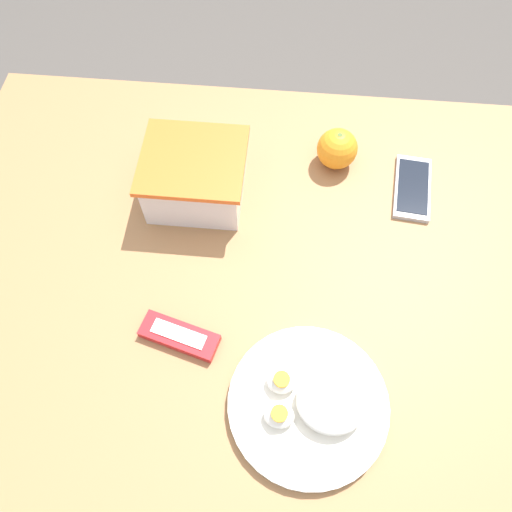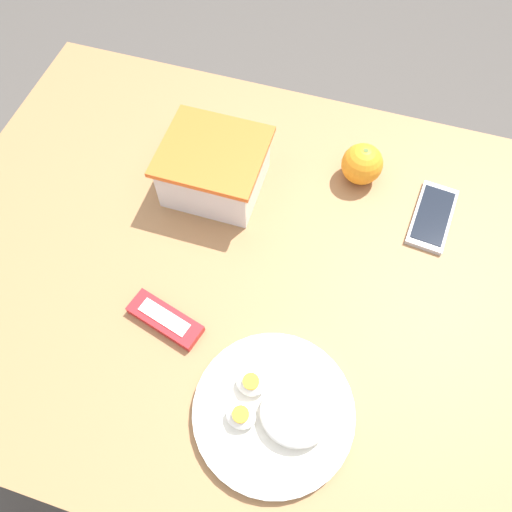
# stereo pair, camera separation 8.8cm
# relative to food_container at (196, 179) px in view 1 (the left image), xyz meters

# --- Properties ---
(ground_plane) EXTENTS (10.00, 10.00, 0.00)m
(ground_plane) POSITION_rel_food_container_xyz_m (0.10, -0.16, -0.81)
(ground_plane) COLOR #4C4742
(table) EXTENTS (1.17, 0.90, 0.76)m
(table) POSITION_rel_food_container_xyz_m (0.10, -0.16, -0.12)
(table) COLOR #996B42
(table) RESTS_ON ground_plane
(food_container) EXTENTS (0.19, 0.17, 0.11)m
(food_container) POSITION_rel_food_container_xyz_m (0.00, 0.00, 0.00)
(food_container) COLOR white
(food_container) RESTS_ON table
(orange_fruit) EXTENTS (0.08, 0.08, 0.08)m
(orange_fruit) POSITION_rel_food_container_xyz_m (0.27, 0.10, -0.01)
(orange_fruit) COLOR orange
(orange_fruit) RESTS_ON table
(rice_plate) EXTENTS (0.25, 0.25, 0.06)m
(rice_plate) POSITION_rel_food_container_xyz_m (0.24, -0.39, -0.03)
(rice_plate) COLOR silver
(rice_plate) RESTS_ON table
(candy_bar) EXTENTS (0.14, 0.08, 0.02)m
(candy_bar) POSITION_rel_food_container_xyz_m (0.01, -0.30, -0.04)
(candy_bar) COLOR red
(candy_bar) RESTS_ON table
(cell_phone) EXTENTS (0.08, 0.16, 0.01)m
(cell_phone) POSITION_rel_food_container_xyz_m (0.42, 0.05, -0.04)
(cell_phone) COLOR #ADADB2
(cell_phone) RESTS_ON table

